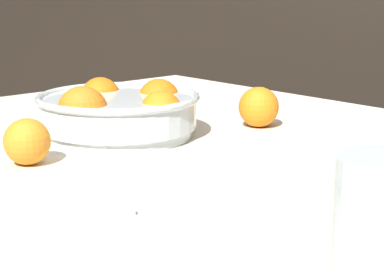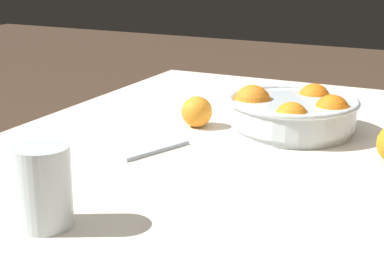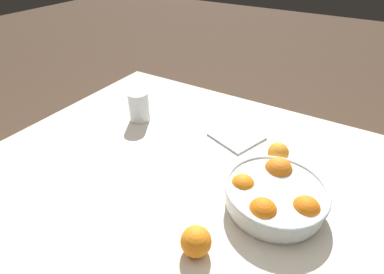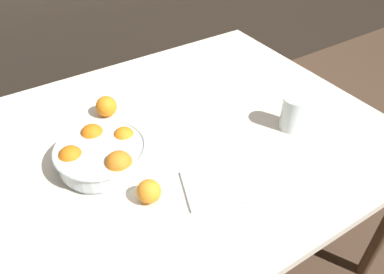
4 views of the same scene
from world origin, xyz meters
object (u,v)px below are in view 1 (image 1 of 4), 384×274
Objects in this scene: fruit_bowl at (118,112)px; juice_glass at (381,232)px; orange_loose_near_bowl at (259,107)px; orange_loose_front at (27,142)px.

fruit_bowl is 2.32× the size of juice_glass.
orange_loose_near_bowl is at bearing 64.95° from fruit_bowl.
fruit_bowl is 0.64m from juice_glass.
juice_glass reaches higher than fruit_bowl.
juice_glass is at bearing -38.86° from orange_loose_near_bowl.
orange_loose_front is at bearing -75.17° from fruit_bowl.
juice_glass reaches higher than orange_loose_front.
orange_loose_near_bowl is (-0.51, 0.41, -0.02)m from juice_glass.
orange_loose_near_bowl is at bearing 82.56° from orange_loose_front.
orange_loose_near_bowl is (0.11, 0.24, -0.01)m from fruit_bowl.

